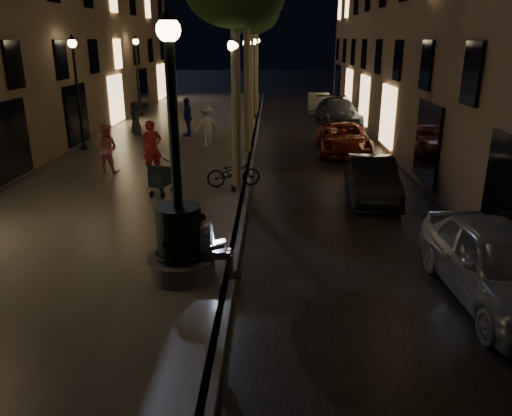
{
  "coord_description": "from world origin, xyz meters",
  "views": [
    {
      "loc": [
        0.85,
        -7.3,
        4.87
      ],
      "look_at": [
        0.52,
        3.0,
        1.34
      ],
      "focal_mm": 35.0,
      "sensor_mm": 36.0,
      "label": 1
    }
  ],
  "objects_px": {
    "lamp_curb_c": "(254,66)",
    "lamp_left_c": "(137,66)",
    "car_rear": "(338,112)",
    "car_second": "(372,179)",
    "stroller": "(161,177)",
    "tree_third": "(251,11)",
    "pedestrian_pink": "(106,149)",
    "lamp_left_b": "(76,79)",
    "pedestrian_white": "(207,126)",
    "tree_far": "(256,11)",
    "seated_man_laptop": "(210,243)",
    "car_front": "(498,264)",
    "lamp_curb_b": "(247,76)",
    "bicycle": "(234,173)",
    "lamp_curb_a": "(234,95)",
    "pedestrian_blue": "(187,117)",
    "car_fifth": "(319,103)",
    "fountain_lamppost": "(179,229)",
    "pedestrian_red": "(152,148)",
    "pedestrian_dark": "(135,118)",
    "car_third": "(343,138)",
    "lamp_curb_d": "(258,60)"
  },
  "relations": [
    {
      "from": "tree_far",
      "to": "lamp_curb_b",
      "type": "relative_size",
      "value": 1.56
    },
    {
      "from": "car_front",
      "to": "pedestrian_dark",
      "type": "height_order",
      "value": "pedestrian_dark"
    },
    {
      "from": "tree_far",
      "to": "car_second",
      "type": "bearing_deg",
      "value": -76.88
    },
    {
      "from": "lamp_left_c",
      "to": "tree_third",
      "type": "bearing_deg",
      "value": -29.4
    },
    {
      "from": "seated_man_laptop",
      "to": "lamp_left_b",
      "type": "xyz_separation_m",
      "value": [
        -7.01,
        12.0,
        2.32
      ]
    },
    {
      "from": "tree_third",
      "to": "lamp_curb_a",
      "type": "distance_m",
      "value": 12.35
    },
    {
      "from": "tree_third",
      "to": "car_fifth",
      "type": "bearing_deg",
      "value": 58.93
    },
    {
      "from": "lamp_curb_d",
      "to": "tree_far",
      "type": "bearing_deg",
      "value": -89.24
    },
    {
      "from": "car_second",
      "to": "car_rear",
      "type": "height_order",
      "value": "car_rear"
    },
    {
      "from": "car_third",
      "to": "bicycle",
      "type": "distance_m",
      "value": 7.57
    },
    {
      "from": "pedestrian_blue",
      "to": "bicycle",
      "type": "relative_size",
      "value": 1.07
    },
    {
      "from": "tree_third",
      "to": "stroller",
      "type": "distance_m",
      "value": 13.81
    },
    {
      "from": "lamp_curb_b",
      "to": "lamp_curb_c",
      "type": "height_order",
      "value": "same"
    },
    {
      "from": "fountain_lamppost",
      "to": "pedestrian_red",
      "type": "relative_size",
      "value": 2.69
    },
    {
      "from": "lamp_curb_a",
      "to": "pedestrian_dark",
      "type": "distance_m",
      "value": 11.66
    },
    {
      "from": "tree_far",
      "to": "bicycle",
      "type": "height_order",
      "value": "tree_far"
    },
    {
      "from": "lamp_curb_b",
      "to": "pedestrian_dark",
      "type": "relative_size",
      "value": 2.9
    },
    {
      "from": "lamp_curb_c",
      "to": "car_third",
      "type": "relative_size",
      "value": 1.04
    },
    {
      "from": "fountain_lamppost",
      "to": "lamp_curb_b",
      "type": "relative_size",
      "value": 1.08
    },
    {
      "from": "car_fifth",
      "to": "pedestrian_white",
      "type": "bearing_deg",
      "value": -114.76
    },
    {
      "from": "fountain_lamppost",
      "to": "pedestrian_blue",
      "type": "relative_size",
      "value": 2.76
    },
    {
      "from": "lamp_left_c",
      "to": "car_front",
      "type": "bearing_deg",
      "value": -60.75
    },
    {
      "from": "stroller",
      "to": "car_second",
      "type": "relative_size",
      "value": 0.29
    },
    {
      "from": "tree_third",
      "to": "pedestrian_white",
      "type": "height_order",
      "value": "tree_third"
    },
    {
      "from": "lamp_curb_d",
      "to": "car_second",
      "type": "height_order",
      "value": "lamp_curb_d"
    },
    {
      "from": "tree_far",
      "to": "pedestrian_red",
      "type": "distance_m",
      "value": 17.18
    },
    {
      "from": "lamp_curb_a",
      "to": "pedestrian_red",
      "type": "relative_size",
      "value": 2.48
    },
    {
      "from": "tree_far",
      "to": "seated_man_laptop",
      "type": "bearing_deg",
      "value": -90.4
    },
    {
      "from": "car_front",
      "to": "car_rear",
      "type": "height_order",
      "value": "car_front"
    },
    {
      "from": "lamp_curb_a",
      "to": "pedestrian_white",
      "type": "bearing_deg",
      "value": 104.21
    },
    {
      "from": "lamp_curb_a",
      "to": "car_front",
      "type": "height_order",
      "value": "lamp_curb_a"
    },
    {
      "from": "pedestrian_white",
      "to": "lamp_left_b",
      "type": "bearing_deg",
      "value": -16.39
    },
    {
      "from": "lamp_left_b",
      "to": "car_rear",
      "type": "relative_size",
      "value": 0.91
    },
    {
      "from": "seated_man_laptop",
      "to": "lamp_left_c",
      "type": "height_order",
      "value": "lamp_left_c"
    },
    {
      "from": "lamp_left_b",
      "to": "pedestrian_white",
      "type": "bearing_deg",
      "value": 11.2
    },
    {
      "from": "seated_man_laptop",
      "to": "tree_third",
      "type": "relative_size",
      "value": 0.19
    },
    {
      "from": "bicycle",
      "to": "fountain_lamppost",
      "type": "bearing_deg",
      "value": 161.71
    },
    {
      "from": "car_fifth",
      "to": "pedestrian_red",
      "type": "bearing_deg",
      "value": -111.28
    },
    {
      "from": "lamp_left_c",
      "to": "car_front",
      "type": "height_order",
      "value": "lamp_left_c"
    },
    {
      "from": "pedestrian_red",
      "to": "pedestrian_dark",
      "type": "distance_m",
      "value": 8.37
    },
    {
      "from": "tree_third",
      "to": "lamp_left_b",
      "type": "distance_m",
      "value": 9.74
    },
    {
      "from": "car_second",
      "to": "pedestrian_white",
      "type": "bearing_deg",
      "value": 133.59
    },
    {
      "from": "seated_man_laptop",
      "to": "car_front",
      "type": "height_order",
      "value": "seated_man_laptop"
    },
    {
      "from": "lamp_curb_c",
      "to": "lamp_left_c",
      "type": "height_order",
      "value": "same"
    },
    {
      "from": "tree_far",
      "to": "car_third",
      "type": "height_order",
      "value": "tree_far"
    },
    {
      "from": "pedestrian_pink",
      "to": "lamp_left_b",
      "type": "bearing_deg",
      "value": -47.34
    },
    {
      "from": "seated_man_laptop",
      "to": "bicycle",
      "type": "bearing_deg",
      "value": 90.11
    },
    {
      "from": "lamp_curb_d",
      "to": "car_second",
      "type": "relative_size",
      "value": 1.21
    },
    {
      "from": "car_rear",
      "to": "car_second",
      "type": "bearing_deg",
      "value": -95.85
    },
    {
      "from": "tree_third",
      "to": "lamp_curb_a",
      "type": "relative_size",
      "value": 1.5
    }
  ]
}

